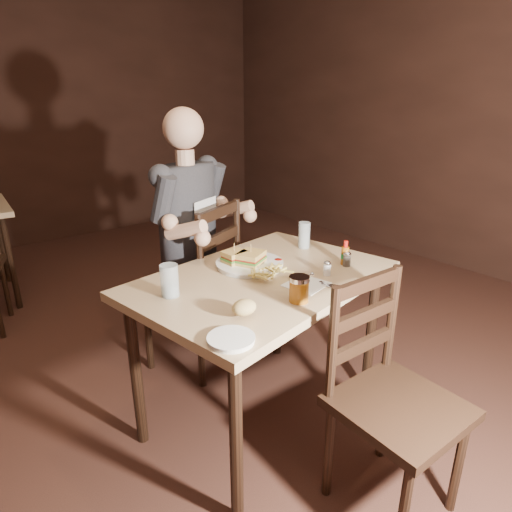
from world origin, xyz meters
TOP-DOWN VIEW (x-y plane):
  - room_shell at (0.00, 0.00)m, footprint 7.00×7.00m
  - main_table at (0.20, -0.30)m, footprint 1.27×0.96m
  - chair_far at (0.19, 0.34)m, footprint 0.62×0.65m
  - chair_near at (0.27, -1.00)m, footprint 0.44×0.48m
  - diner at (0.21, 0.30)m, footprint 0.69×0.63m
  - dinner_plate at (0.22, -0.17)m, footprint 0.36×0.36m
  - sandwich_left at (0.16, -0.13)m, footprint 0.11×0.09m
  - sandwich_right at (0.21, -0.19)m, footprint 0.16×0.15m
  - fries_pile at (0.19, -0.33)m, footprint 0.25×0.20m
  - ketchup_dollop at (0.35, -0.24)m, footprint 0.04×0.04m
  - glass_left at (-0.23, -0.23)m, footprint 0.08×0.08m
  - glass_right at (0.62, -0.14)m, footprint 0.07×0.07m
  - hot_sauce at (0.59, -0.44)m, footprint 0.04×0.04m
  - salt_shaker at (0.42, -0.48)m, footprint 0.04×0.04m
  - pepper_shaker at (0.58, -0.46)m, footprint 0.04×0.04m
  - syrup_dispenser at (0.14, -0.59)m, footprint 0.09×0.09m
  - napkin at (0.28, -0.50)m, footprint 0.19×0.19m
  - knife at (0.38, -0.62)m, footprint 0.12×0.17m
  - fork at (0.33, -0.61)m, footprint 0.02×0.18m
  - side_plate at (-0.25, -0.67)m, footprint 0.18×0.18m
  - bread_roll at (-0.11, -0.56)m, footprint 0.11×0.09m

SIDE VIEW (x-z plane):
  - chair_near at x=0.27m, z-range 0.00..0.91m
  - chair_far at x=0.19m, z-range 0.00..1.00m
  - main_table at x=0.20m, z-range 0.30..1.07m
  - napkin at x=0.28m, z-range 0.77..0.77m
  - knife at x=0.38m, z-range 0.77..0.78m
  - side_plate at x=-0.25m, z-range 0.77..0.78m
  - fork at x=0.33m, z-range 0.77..0.78m
  - dinner_plate at x=0.22m, z-range 0.77..0.79m
  - ketchup_dollop at x=0.35m, z-range 0.79..0.80m
  - salt_shaker at x=0.42m, z-range 0.77..0.83m
  - pepper_shaker at x=0.58m, z-range 0.77..0.84m
  - fries_pile at x=0.19m, z-range 0.79..0.82m
  - bread_roll at x=-0.11m, z-range 0.78..0.84m
  - syrup_dispenser at x=0.14m, z-range 0.77..0.87m
  - hot_sauce at x=0.59m, z-range 0.77..0.89m
  - sandwich_left at x=0.16m, z-range 0.79..0.88m
  - glass_left at x=-0.23m, z-range 0.77..0.90m
  - glass_right at x=0.62m, z-range 0.77..0.91m
  - sandwich_right at x=0.21m, z-range 0.79..0.89m
  - diner at x=0.21m, z-range 0.52..1.49m
  - room_shell at x=0.00m, z-range -2.10..4.90m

